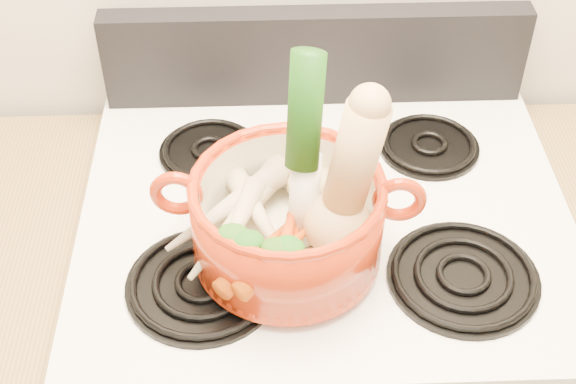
{
  "coord_description": "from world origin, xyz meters",
  "views": [
    {
      "loc": [
        -0.09,
        0.48,
        1.84
      ],
      "look_at": [
        -0.07,
        1.27,
        1.11
      ],
      "focal_mm": 50.0,
      "sensor_mm": 36.0,
      "label": 1
    }
  ],
  "objects_px": {
    "stove_body": "(318,381)",
    "dutch_oven": "(287,220)",
    "squash": "(347,180)",
    "leek": "(305,153)"
  },
  "relations": [
    {
      "from": "squash",
      "to": "stove_body",
      "type": "bearing_deg",
      "value": 118.6
    },
    {
      "from": "dutch_oven",
      "to": "stove_body",
      "type": "bearing_deg",
      "value": 64.49
    },
    {
      "from": "stove_body",
      "to": "leek",
      "type": "bearing_deg",
      "value": -112.28
    },
    {
      "from": "leek",
      "to": "dutch_oven",
      "type": "bearing_deg",
      "value": -134.45
    },
    {
      "from": "dutch_oven",
      "to": "squash",
      "type": "relative_size",
      "value": 1.07
    },
    {
      "from": "squash",
      "to": "leek",
      "type": "xyz_separation_m",
      "value": [
        -0.06,
        0.03,
        0.03
      ]
    },
    {
      "from": "squash",
      "to": "leek",
      "type": "bearing_deg",
      "value": 174.66
    },
    {
      "from": "stove_body",
      "to": "dutch_oven",
      "type": "xyz_separation_m",
      "value": [
        -0.07,
        -0.11,
        0.58
      ]
    },
    {
      "from": "stove_body",
      "to": "leek",
      "type": "xyz_separation_m",
      "value": [
        -0.04,
        -0.1,
        0.69
      ]
    },
    {
      "from": "dutch_oven",
      "to": "squash",
      "type": "distance_m",
      "value": 0.12
    }
  ]
}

